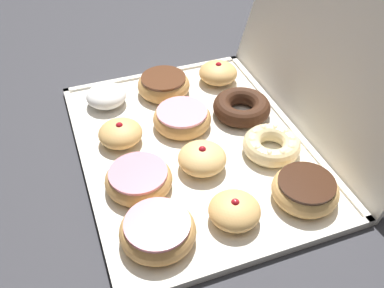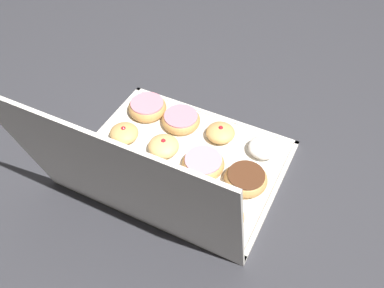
# 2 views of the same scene
# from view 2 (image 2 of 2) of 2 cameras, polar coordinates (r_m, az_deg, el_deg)

# --- Properties ---
(ground_plane) EXTENTS (3.00, 3.00, 0.00)m
(ground_plane) POSITION_cam_2_polar(r_m,az_deg,el_deg) (1.21, -1.32, -2.43)
(ground_plane) COLOR #333338
(donut_box) EXTENTS (0.55, 0.42, 0.01)m
(donut_box) POSITION_cam_2_polar(r_m,az_deg,el_deg) (1.21, -1.32, -2.26)
(donut_box) COLOR silver
(donut_box) RESTS_ON ground
(box_lid_open) EXTENTS (0.55, 0.12, 0.42)m
(box_lid_open) POSITION_cam_2_polar(r_m,az_deg,el_deg) (0.91, -9.42, -5.37)
(box_lid_open) COLOR silver
(box_lid_open) RESTS_ON ground
(powdered_filled_donut_0) EXTENTS (0.09, 0.09, 0.04)m
(powdered_filled_donut_0) POSITION_cam_2_polar(r_m,az_deg,el_deg) (1.22, 9.41, -0.47)
(powdered_filled_donut_0) COLOR white
(powdered_filled_donut_0) RESTS_ON donut_box
(jelly_filled_donut_1) EXTENTS (0.08, 0.08, 0.05)m
(jelly_filled_donut_1) POSITION_cam_2_polar(r_m,az_deg,el_deg) (1.25, 3.78, 1.52)
(jelly_filled_donut_1) COLOR tan
(jelly_filled_donut_1) RESTS_ON donut_box
(pink_frosted_donut_2) EXTENTS (0.12, 0.12, 0.04)m
(pink_frosted_donut_2) POSITION_cam_2_polar(r_m,az_deg,el_deg) (1.29, -1.47, 3.24)
(pink_frosted_donut_2) COLOR tan
(pink_frosted_donut_2) RESTS_ON donut_box
(pink_frosted_donut_3) EXTENTS (0.12, 0.12, 0.04)m
(pink_frosted_donut_3) POSITION_cam_2_polar(r_m,az_deg,el_deg) (1.33, -5.94, 4.87)
(pink_frosted_donut_3) COLOR tan
(pink_frosted_donut_3) RESTS_ON donut_box
(chocolate_frosted_donut_4) EXTENTS (0.12, 0.12, 0.04)m
(chocolate_frosted_donut_4) POSITION_cam_2_polar(r_m,az_deg,el_deg) (1.15, 7.21, -4.50)
(chocolate_frosted_donut_4) COLOR tan
(chocolate_frosted_donut_4) RESTS_ON donut_box
(pink_frosted_donut_5) EXTENTS (0.12, 0.12, 0.04)m
(pink_frosted_donut_5) POSITION_cam_2_polar(r_m,az_deg,el_deg) (1.17, 1.46, -2.64)
(pink_frosted_donut_5) COLOR tan
(pink_frosted_donut_5) RESTS_ON donut_box
(jelly_filled_donut_6) EXTENTS (0.09, 0.09, 0.05)m
(jelly_filled_donut_6) POSITION_cam_2_polar(r_m,az_deg,el_deg) (1.21, -3.77, -0.27)
(jelly_filled_donut_6) COLOR #E5B770
(jelly_filled_donut_6) RESTS_ON donut_box
(jelly_filled_donut_7) EXTENTS (0.08, 0.08, 0.05)m
(jelly_filled_donut_7) POSITION_cam_2_polar(r_m,az_deg,el_deg) (1.26, -8.94, 1.49)
(jelly_filled_donut_7) COLOR tan
(jelly_filled_donut_7) RESTS_ON donut_box
(jelly_filled_donut_8) EXTENTS (0.09, 0.09, 0.05)m
(jelly_filled_donut_8) POSITION_cam_2_polar(r_m,az_deg,el_deg) (1.07, 4.62, -9.58)
(jelly_filled_donut_8) COLOR tan
(jelly_filled_donut_8) RESTS_ON donut_box
(chocolate_cake_ring_donut_9) EXTENTS (0.12, 0.12, 0.04)m
(chocolate_cake_ring_donut_9) POSITION_cam_2_polar(r_m,az_deg,el_deg) (1.10, -1.72, -7.02)
(chocolate_cake_ring_donut_9) COLOR #381E11
(chocolate_cake_ring_donut_9) RESTS_ON donut_box
(cruller_donut_10) EXTENTS (0.11, 0.11, 0.04)m
(cruller_donut_10) POSITION_cam_2_polar(r_m,az_deg,el_deg) (1.14, -7.39, -4.78)
(cruller_donut_10) COLOR beige
(cruller_donut_10) RESTS_ON donut_box
(chocolate_frosted_donut_11) EXTENTS (0.11, 0.11, 0.04)m
(chocolate_frosted_donut_11) POSITION_cam_2_polar(r_m,az_deg,el_deg) (1.20, -12.31, -2.53)
(chocolate_frosted_donut_11) COLOR tan
(chocolate_frosted_donut_11) RESTS_ON donut_box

